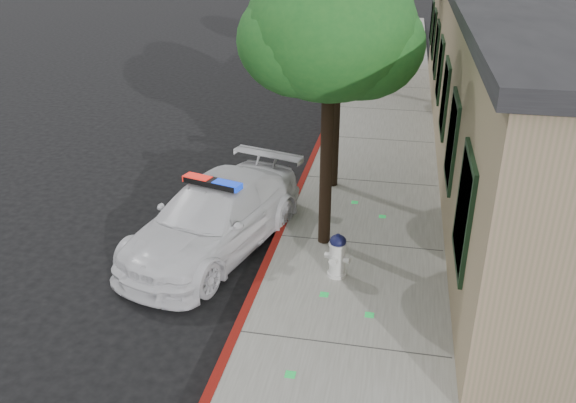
% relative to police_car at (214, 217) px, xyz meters
% --- Properties ---
extents(ground, '(120.00, 120.00, 0.00)m').
position_rel_police_car_xyz_m(ground, '(1.06, -2.54, -0.66)').
color(ground, black).
rests_on(ground, ground).
extents(sidewalk, '(3.20, 60.00, 0.15)m').
position_rel_police_car_xyz_m(sidewalk, '(2.66, 0.46, -0.58)').
color(sidewalk, gray).
rests_on(sidewalk, ground).
extents(red_curb, '(0.14, 60.00, 0.16)m').
position_rel_police_car_xyz_m(red_curb, '(1.12, 0.46, -0.58)').
color(red_curb, maroon).
rests_on(red_curb, ground).
extents(police_car, '(2.99, 4.82, 1.42)m').
position_rel_police_car_xyz_m(police_car, '(0.00, 0.00, 0.00)').
color(police_car, white).
rests_on(police_car, ground).
extents(fire_hydrant, '(0.46, 0.40, 0.79)m').
position_rel_police_car_xyz_m(fire_hydrant, '(2.39, -0.75, -0.11)').
color(fire_hydrant, white).
rests_on(fire_hydrant, sidewalk).
extents(street_tree_near, '(3.05, 2.79, 5.10)m').
position_rel_police_car_xyz_m(street_tree_near, '(2.02, 0.39, 3.30)').
color(street_tree_near, black).
rests_on(street_tree_near, sidewalk).
extents(street_tree_mid, '(2.97, 2.78, 5.31)m').
position_rel_police_car_xyz_m(street_tree_mid, '(1.85, 3.11, 3.50)').
color(street_tree_mid, black).
rests_on(street_tree_mid, sidewalk).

